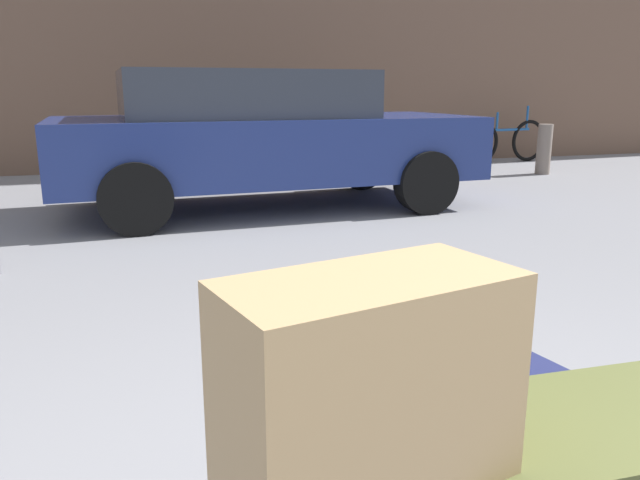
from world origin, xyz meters
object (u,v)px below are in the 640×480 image
parked_car (262,136)px  bicycle_leaning (505,141)px  bollard_kerb_far (544,149)px  duffel_bag_navy_rear_left (406,444)px  bollard_kerb_near (344,156)px  bollard_kerb_mid (449,152)px

parked_car → bicycle_leaning: bearing=31.2°
bicycle_leaning → bollard_kerb_far: size_ratio=2.37×
parked_car → duffel_bag_navy_rear_left: bearing=-98.6°
bollard_kerb_near → bollard_kerb_far: 3.15m
duffel_bag_navy_rear_left → parked_car: size_ratio=0.15×
parked_car → bollard_kerb_mid: (2.99, 1.47, -0.39)m
bicycle_leaning → bollard_kerb_mid: 2.41m
duffel_bag_navy_rear_left → bicycle_leaning: 10.07m
bollard_kerb_near → bollard_kerb_far: (3.15, 0.00, 0.00)m
parked_car → bollard_kerb_near: (1.41, 1.47, -0.39)m
bicycle_leaning → bollard_kerb_near: (-3.47, -1.49, -0.00)m
duffel_bag_navy_rear_left → bollard_kerb_mid: size_ratio=0.88×
parked_car → bollard_kerb_mid: bearing=26.1°
duffel_bag_navy_rear_left → bollard_kerb_near: (2.22, 6.82, -0.13)m
parked_car → bollard_kerb_far: 4.81m
duffel_bag_navy_rear_left → bollard_kerb_near: bollard_kerb_near is taller
parked_car → bollard_kerb_near: bearing=46.0°
bollard_kerb_far → duffel_bag_navy_rear_left: bearing=-128.2°
bicycle_leaning → bollard_kerb_near: bearing=-156.7°
parked_car → bollard_kerb_near: parked_car is taller
bollard_kerb_mid → bicycle_leaning: bearing=38.3°
bollard_kerb_near → bollard_kerb_mid: size_ratio=1.00×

